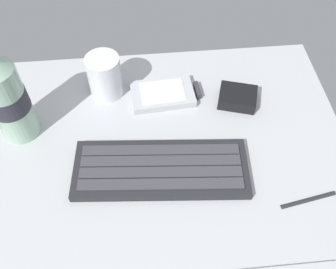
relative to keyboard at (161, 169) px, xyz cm
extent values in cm
cube|color=#B7BABC|center=(1.71, 5.38, -1.81)|extent=(64.00, 48.00, 2.00)
cube|color=#232328|center=(0.00, 0.00, -0.11)|extent=(29.78, 13.27, 1.40)
cube|color=#3D3D42|center=(0.26, 3.29, 0.74)|extent=(26.75, 4.11, 0.30)
cube|color=#3D3D42|center=(0.09, 1.10, 0.74)|extent=(26.75, 4.11, 0.30)
cube|color=#3D3D42|center=(-0.09, -1.10, 0.74)|extent=(26.75, 4.11, 0.30)
cube|color=#3D3D42|center=(-0.26, -3.29, 0.74)|extent=(26.75, 4.11, 0.30)
cube|color=#B7BABF|center=(2.21, 16.88, -0.11)|extent=(12.54, 8.48, 1.40)
cube|color=silver|center=(2.21, 16.88, 0.64)|extent=(8.82, 6.54, 0.10)
cube|color=#333338|center=(8.59, 17.36, -0.11)|extent=(1.08, 3.85, 1.12)
cylinder|color=silver|center=(-8.99, 19.20, 3.44)|extent=(6.40, 6.40, 8.50)
cylinder|color=brown|center=(-8.99, 19.20, 2.45)|extent=(5.50, 5.50, 6.12)
cylinder|color=#9EC1A8|center=(-24.34, 11.04, 6.69)|extent=(6.60, 6.60, 15.00)
cylinder|color=#2D2D38|center=(-24.34, 11.04, 7.44)|extent=(6.73, 6.73, 3.80)
cube|color=black|center=(15.86, 14.22, 0.39)|extent=(8.33, 7.39, 2.40)
cylinder|color=#26262B|center=(23.04, -7.53, -0.46)|extent=(9.48, 2.35, 0.70)
camera|label=1|loc=(-1.83, -32.40, 53.63)|focal=40.05mm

